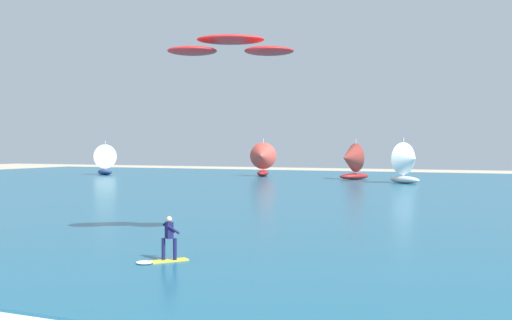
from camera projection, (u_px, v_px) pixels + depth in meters
The scene contains 7 objects.
ocean at pixel (418, 193), 55.10m from camera, with size 160.00×90.00×0.10m, color #1E607F.
kitesurfer at pixel (164, 245), 21.81m from camera, with size 1.67×1.87×1.67m.
kite at pixel (231, 46), 25.82m from camera, with size 5.78×3.83×0.84m.
sailboat_anchored_offshore at pixel (262, 159), 85.10m from camera, with size 4.23×4.85×5.48m.
sailboat_mid_right at pixel (350, 161), 76.49m from camera, with size 4.57×4.72×5.28m.
sailboat_outermost at pixel (409, 162), 68.14m from camera, with size 4.81×4.53×5.35m.
sailboat_center_horizon at pixel (103, 159), 90.39m from camera, with size 4.67×4.23×5.19m.
Camera 1 is at (7.77, -6.85, 4.33)m, focal length 41.55 mm.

